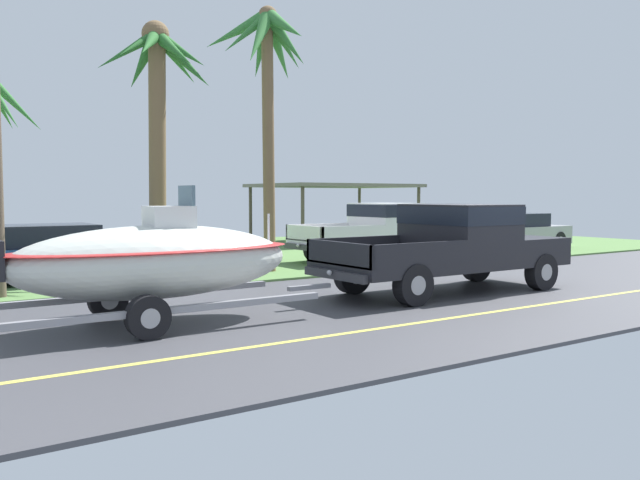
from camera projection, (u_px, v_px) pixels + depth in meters
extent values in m
cube|color=#424247|center=(484.00, 293.00, 14.22)|extent=(36.00, 8.00, 0.06)
cube|color=#567F42|center=(244.00, 254.00, 23.29)|extent=(36.00, 14.00, 0.11)
cube|color=#DBCC4C|center=(556.00, 303.00, 12.74)|extent=(34.20, 0.12, 0.01)
cube|color=black|center=(446.00, 263.00, 14.11)|extent=(5.70, 2.10, 0.22)
cube|color=black|center=(510.00, 245.00, 15.24)|extent=(1.60, 2.10, 0.38)
cube|color=black|center=(459.00, 231.00, 14.29)|extent=(1.71, 2.10, 1.13)
cube|color=black|center=(460.00, 215.00, 14.27)|extent=(1.73, 2.12, 0.38)
cube|color=black|center=(386.00, 261.00, 13.17)|extent=(2.40, 2.10, 0.04)
cube|color=black|center=(355.00, 248.00, 13.99)|extent=(2.40, 0.08, 0.45)
cube|color=black|center=(421.00, 255.00, 12.32)|extent=(2.40, 0.08, 0.45)
cube|color=black|center=(339.00, 254.00, 12.51)|extent=(0.08, 2.10, 0.45)
cube|color=#333338|center=(335.00, 275.00, 12.48)|extent=(0.12, 1.89, 0.16)
sphere|color=#B2B2B7|center=(329.00, 273.00, 12.40)|extent=(0.10, 0.10, 0.10)
cylinder|color=black|center=(476.00, 264.00, 16.01)|extent=(0.80, 0.28, 0.80)
cylinder|color=#9E9EA3|center=(476.00, 264.00, 16.01)|extent=(0.36, 0.29, 0.36)
cylinder|color=black|center=(541.00, 272.00, 14.46)|extent=(0.80, 0.28, 0.80)
cylinder|color=#9E9EA3|center=(541.00, 272.00, 14.46)|extent=(0.36, 0.29, 0.36)
cylinder|color=black|center=(353.00, 275.00, 13.90)|extent=(0.80, 0.28, 0.80)
cylinder|color=#9E9EA3|center=(353.00, 275.00, 13.90)|extent=(0.36, 0.29, 0.36)
cylinder|color=black|center=(413.00, 285.00, 12.35)|extent=(0.80, 0.28, 0.80)
cylinder|color=#9E9EA3|center=(413.00, 285.00, 12.35)|extent=(0.36, 0.29, 0.36)
cube|color=gray|center=(309.00, 287.00, 12.17)|extent=(0.90, 0.10, 0.08)
cube|color=gray|center=(138.00, 294.00, 11.27)|extent=(4.91, 0.12, 0.10)
cube|color=gray|center=(179.00, 309.00, 9.80)|extent=(4.91, 0.12, 0.10)
cylinder|color=black|center=(108.00, 300.00, 11.05)|extent=(0.64, 0.22, 0.64)
cylinder|color=#9E9EA3|center=(108.00, 300.00, 11.05)|extent=(0.29, 0.23, 0.29)
cylinder|color=black|center=(148.00, 317.00, 9.47)|extent=(0.64, 0.22, 0.64)
cylinder|color=#9E9EA3|center=(148.00, 317.00, 9.47)|extent=(0.29, 0.23, 0.29)
ellipsoid|color=silver|center=(156.00, 262.00, 10.49)|extent=(4.56, 1.80, 1.16)
ellipsoid|color=#B22626|center=(156.00, 249.00, 10.48)|extent=(4.66, 1.84, 0.12)
cube|color=silver|center=(169.00, 226.00, 10.58)|extent=(0.70, 0.60, 0.65)
cube|color=slate|center=(187.00, 197.00, 10.72)|extent=(0.06, 0.56, 0.36)
cylinder|color=silver|center=(269.00, 228.00, 11.61)|extent=(0.04, 0.04, 0.50)
cube|color=silver|center=(377.00, 241.00, 20.74)|extent=(5.48, 1.93, 0.22)
cube|color=silver|center=(423.00, 230.00, 21.83)|extent=(1.53, 1.93, 0.38)
cube|color=silver|center=(386.00, 220.00, 20.91)|extent=(1.64, 1.93, 1.08)
cube|color=black|center=(386.00, 210.00, 20.89)|extent=(1.66, 1.95, 0.38)
cube|color=#9D9D9D|center=(335.00, 239.00, 19.84)|extent=(2.30, 1.93, 0.04)
cube|color=silver|center=(318.00, 231.00, 20.59)|extent=(2.30, 0.08, 0.45)
cube|color=silver|center=(354.00, 234.00, 19.06)|extent=(2.30, 0.08, 0.45)
cube|color=silver|center=(304.00, 233.00, 19.20)|extent=(0.08, 1.93, 0.45)
cube|color=#333338|center=(301.00, 247.00, 19.17)|extent=(0.12, 1.74, 0.16)
sphere|color=#B2B2B7|center=(298.00, 246.00, 19.10)|extent=(0.10, 0.10, 0.10)
cylinder|color=black|center=(404.00, 244.00, 22.53)|extent=(0.80, 0.28, 0.80)
cylinder|color=#9E9EA3|center=(404.00, 244.00, 22.53)|extent=(0.36, 0.29, 0.36)
cylinder|color=black|center=(440.00, 248.00, 21.12)|extent=(0.80, 0.28, 0.80)
cylinder|color=#9E9EA3|center=(440.00, 248.00, 21.12)|extent=(0.36, 0.29, 0.36)
cylinder|color=black|center=(316.00, 249.00, 20.50)|extent=(0.80, 0.28, 0.80)
cylinder|color=#9E9EA3|center=(316.00, 249.00, 20.50)|extent=(0.36, 0.29, 0.36)
cylinder|color=black|center=(349.00, 253.00, 19.10)|extent=(0.80, 0.28, 0.80)
cylinder|color=#9E9EA3|center=(349.00, 253.00, 19.10)|extent=(0.36, 0.29, 0.36)
cube|color=#234C89|center=(50.00, 260.00, 15.63)|extent=(4.35, 1.89, 0.70)
cube|color=black|center=(39.00, 235.00, 15.47)|extent=(2.44, 1.74, 0.50)
cylinder|color=black|center=(103.00, 262.00, 17.18)|extent=(0.66, 0.22, 0.66)
cylinder|color=#9E9EA3|center=(103.00, 262.00, 17.18)|extent=(0.30, 0.23, 0.30)
cylinder|color=black|center=(124.00, 268.00, 15.77)|extent=(0.66, 0.22, 0.66)
cylinder|color=#9E9EA3|center=(124.00, 268.00, 15.77)|extent=(0.30, 0.23, 0.30)
cube|color=#99999E|center=(515.00, 235.00, 25.49)|extent=(4.68, 1.75, 0.70)
cube|color=black|center=(512.00, 220.00, 25.32)|extent=(2.62, 1.61, 0.50)
cylinder|color=black|center=(525.00, 238.00, 27.05)|extent=(0.66, 0.22, 0.66)
cylinder|color=#9E9EA3|center=(525.00, 238.00, 27.05)|extent=(0.30, 0.23, 0.30)
cylinder|color=black|center=(558.00, 240.00, 25.75)|extent=(0.66, 0.22, 0.66)
cylinder|color=#9E9EA3|center=(558.00, 240.00, 25.75)|extent=(0.30, 0.23, 0.30)
cylinder|color=black|center=(471.00, 241.00, 25.26)|extent=(0.66, 0.22, 0.66)
cylinder|color=#9E9EA3|center=(471.00, 241.00, 25.26)|extent=(0.30, 0.23, 0.30)
cylinder|color=black|center=(504.00, 243.00, 23.96)|extent=(0.66, 0.22, 0.66)
cylinder|color=#9E9EA3|center=(504.00, 243.00, 23.96)|extent=(0.30, 0.23, 0.30)
cylinder|color=#4C4238|center=(359.00, 213.00, 32.29)|extent=(0.14, 0.14, 2.42)
cylinder|color=#4C4238|center=(419.00, 215.00, 28.82)|extent=(0.14, 0.14, 2.42)
cylinder|color=#4C4238|center=(251.00, 215.00, 28.91)|extent=(0.14, 0.14, 2.42)
cylinder|color=#4C4238|center=(303.00, 218.00, 25.45)|extent=(0.14, 0.14, 2.42)
cube|color=#6B665B|center=(334.00, 186.00, 28.78)|extent=(6.50, 4.71, 0.14)
cylinder|color=brown|center=(157.00, 157.00, 16.60)|extent=(0.42, 0.61, 6.06)
cone|color=#2D6B2D|center=(183.00, 61.00, 16.74)|extent=(1.68, 0.63, 1.49)
cone|color=#2D6B2D|center=(176.00, 60.00, 17.27)|extent=(1.76, 1.35, 1.18)
cone|color=#2D6B2D|center=(155.00, 61.00, 16.86)|extent=(0.63, 1.14, 1.30)
cone|color=#2D6B2D|center=(143.00, 62.00, 16.72)|extent=(0.82, 1.37, 1.47)
cone|color=#2D6B2D|center=(127.00, 51.00, 16.19)|extent=(1.57, 0.67, 1.15)
cone|color=#2D6B2D|center=(138.00, 44.00, 15.85)|extent=(1.36, 0.94, 0.98)
cone|color=#2D6B2D|center=(149.00, 43.00, 15.61)|extent=(1.21, 1.70, 1.11)
cone|color=#2D6B2D|center=(173.00, 49.00, 15.98)|extent=(0.79, 1.63, 1.22)
cone|color=#2D6B2D|center=(180.00, 50.00, 16.34)|extent=(1.30, 1.22, 1.09)
sphere|color=brown|center=(155.00, 34.00, 16.39)|extent=(0.68, 0.68, 0.68)
cylinder|color=brown|center=(268.00, 146.00, 17.45)|extent=(0.31, 0.41, 6.75)
cone|color=#387A38|center=(284.00, 43.00, 17.55)|extent=(1.25, 0.36, 1.46)
cone|color=#387A38|center=(278.00, 49.00, 17.93)|extent=(1.63, 1.36, 1.71)
cone|color=#387A38|center=(261.00, 47.00, 17.75)|extent=(0.67, 1.45, 1.68)
cone|color=#387A38|center=(237.00, 32.00, 17.33)|extent=(1.65, 1.48, 1.14)
cone|color=#387A38|center=(246.00, 33.00, 16.92)|extent=(1.44, 0.32, 1.29)
cone|color=#387A38|center=(259.00, 37.00, 16.53)|extent=(1.59, 1.55, 1.77)
cone|color=#387A38|center=(284.00, 26.00, 16.73)|extent=(0.63, 1.63, 1.15)
cone|color=#387A38|center=(286.00, 40.00, 17.24)|extent=(1.22, 1.06, 1.49)
sphere|color=brown|center=(268.00, 15.00, 17.22)|extent=(0.49, 0.49, 0.49)
cone|color=#387A38|center=(12.00, 101.00, 18.21)|extent=(1.74, 0.44, 1.76)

